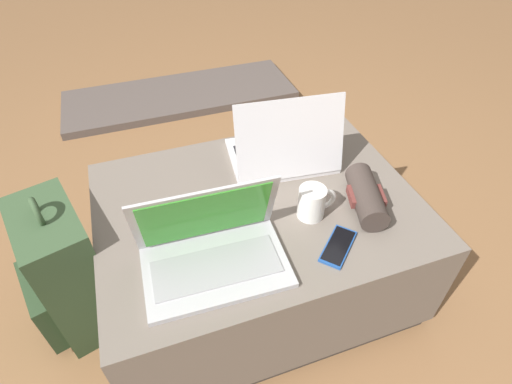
{
  "coord_description": "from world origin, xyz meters",
  "views": [
    {
      "loc": [
        -0.3,
        -0.83,
        1.26
      ],
      "look_at": [
        -0.02,
        -0.03,
        0.49
      ],
      "focal_mm": 28.0,
      "sensor_mm": 36.0,
      "label": 1
    }
  ],
  "objects_px": {
    "laptop_near": "(213,249)",
    "wrist_brace": "(366,196)",
    "cell_phone": "(338,246)",
    "laptop_far": "(283,150)",
    "coffee_mug": "(313,202)",
    "backpack": "(66,275)"
  },
  "relations": [
    {
      "from": "laptop_near",
      "to": "coffee_mug",
      "type": "relative_size",
      "value": 3.19
    },
    {
      "from": "backpack",
      "to": "coffee_mug",
      "type": "relative_size",
      "value": 4.6
    },
    {
      "from": "laptop_far",
      "to": "backpack",
      "type": "height_order",
      "value": "laptop_far"
    },
    {
      "from": "laptop_near",
      "to": "laptop_far",
      "type": "height_order",
      "value": "laptop_far"
    },
    {
      "from": "laptop_far",
      "to": "cell_phone",
      "type": "xyz_separation_m",
      "value": [
        0.0,
        -0.4,
        -0.05
      ]
    },
    {
      "from": "coffee_mug",
      "to": "backpack",
      "type": "bearing_deg",
      "value": 167.25
    },
    {
      "from": "cell_phone",
      "to": "wrist_brace",
      "type": "height_order",
      "value": "wrist_brace"
    },
    {
      "from": "wrist_brace",
      "to": "coffee_mug",
      "type": "relative_size",
      "value": 1.96
    },
    {
      "from": "laptop_near",
      "to": "wrist_brace",
      "type": "relative_size",
      "value": 1.63
    },
    {
      "from": "laptop_near",
      "to": "wrist_brace",
      "type": "xyz_separation_m",
      "value": [
        0.48,
        0.05,
        -0.01
      ]
    },
    {
      "from": "laptop_far",
      "to": "wrist_brace",
      "type": "relative_size",
      "value": 1.6
    },
    {
      "from": "laptop_near",
      "to": "coffee_mug",
      "type": "xyz_separation_m",
      "value": [
        0.32,
        0.07,
        0.0
      ]
    },
    {
      "from": "laptop_far",
      "to": "cell_phone",
      "type": "height_order",
      "value": "laptop_far"
    },
    {
      "from": "backpack",
      "to": "wrist_brace",
      "type": "height_order",
      "value": "backpack"
    },
    {
      "from": "wrist_brace",
      "to": "coffee_mug",
      "type": "bearing_deg",
      "value": 172.96
    },
    {
      "from": "laptop_far",
      "to": "coffee_mug",
      "type": "height_order",
      "value": "laptop_far"
    },
    {
      "from": "cell_phone",
      "to": "coffee_mug",
      "type": "xyz_separation_m",
      "value": [
        -0.02,
        0.14,
        0.05
      ]
    },
    {
      "from": "laptop_near",
      "to": "backpack",
      "type": "distance_m",
      "value": 0.54
    },
    {
      "from": "cell_phone",
      "to": "wrist_brace",
      "type": "bearing_deg",
      "value": -94.39
    },
    {
      "from": "laptop_near",
      "to": "cell_phone",
      "type": "height_order",
      "value": "laptop_near"
    },
    {
      "from": "cell_phone",
      "to": "laptop_far",
      "type": "bearing_deg",
      "value": -42.26
    },
    {
      "from": "laptop_near",
      "to": "cell_phone",
      "type": "xyz_separation_m",
      "value": [
        0.33,
        -0.07,
        -0.04
      ]
    }
  ]
}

